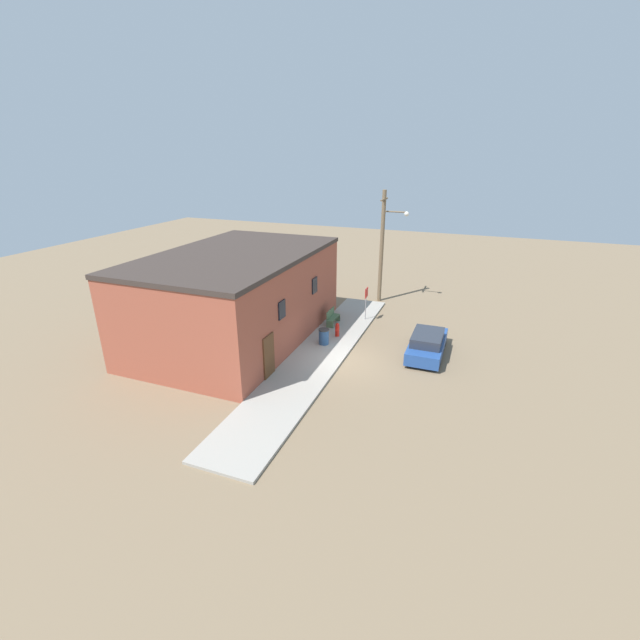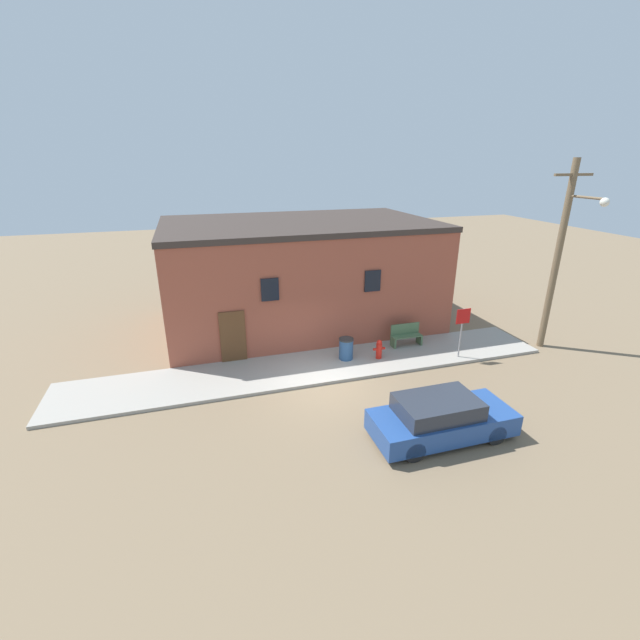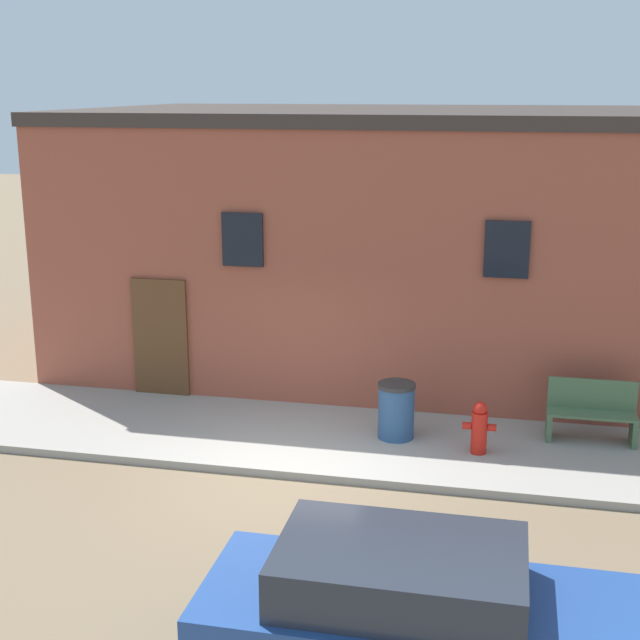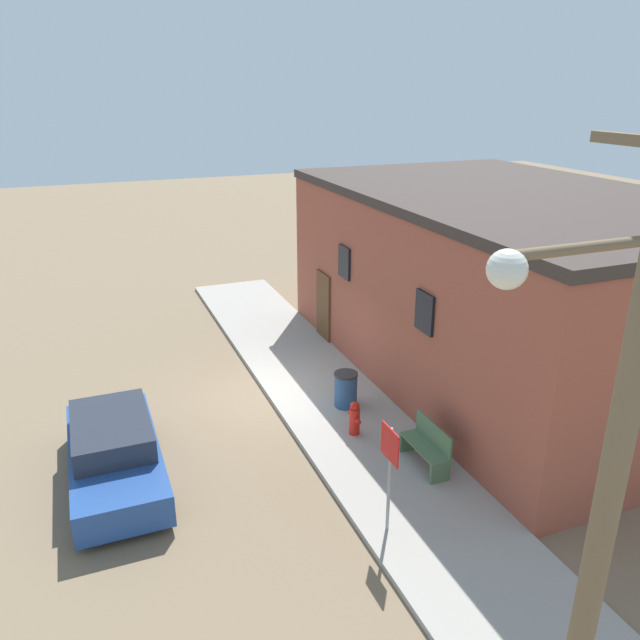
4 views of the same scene
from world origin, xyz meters
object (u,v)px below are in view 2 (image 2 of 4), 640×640
at_px(fire_hydrant, 379,349).
at_px(utility_pole, 560,253).
at_px(bench, 406,335).
at_px(stop_sign, 462,324).
at_px(trash_bin, 346,349).
at_px(parked_car, 441,418).

distance_m(fire_hydrant, utility_pole, 8.29).
bearing_deg(fire_hydrant, utility_pole, -5.95).
bearing_deg(utility_pole, bench, 163.94).
relative_size(fire_hydrant, stop_sign, 0.39).
bearing_deg(trash_bin, fire_hydrant, -15.13).
height_order(fire_hydrant, bench, bench).
bearing_deg(utility_pole, trash_bin, 172.66).
xyz_separation_m(bench, trash_bin, (-2.95, -0.54, 0.00)).
bearing_deg(parked_car, stop_sign, 50.67).
distance_m(stop_sign, trash_bin, 4.71).
bearing_deg(stop_sign, parked_car, -129.33).
bearing_deg(fire_hydrant, bench, 27.98).
relative_size(bench, utility_pole, 0.17).
height_order(stop_sign, trash_bin, stop_sign).
bearing_deg(utility_pole, fire_hydrant, 174.05).
bearing_deg(fire_hydrant, stop_sign, -14.48).
bearing_deg(bench, stop_sign, -48.45).
height_order(utility_pole, parked_car, utility_pole).
distance_m(bench, trash_bin, 3.00).
distance_m(fire_hydrant, bench, 1.88).
xyz_separation_m(stop_sign, trash_bin, (-4.46, 1.17, -0.99)).
xyz_separation_m(fire_hydrant, bench, (1.66, 0.88, 0.04)).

